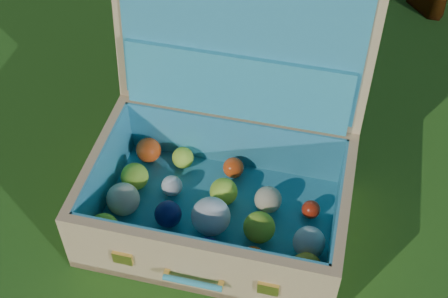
% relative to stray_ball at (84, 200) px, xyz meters
% --- Properties ---
extents(ground, '(60.00, 60.00, 0.00)m').
position_rel_stray_ball_xyz_m(ground, '(0.54, 0.17, -0.04)').
color(ground, '#215114').
rests_on(ground, ground).
extents(stray_ball, '(0.07, 0.07, 0.07)m').
position_rel_stray_ball_xyz_m(stray_ball, '(0.00, 0.00, 0.00)').
color(stray_ball, teal).
rests_on(stray_ball, ground).
extents(suitcase, '(0.64, 0.54, 0.60)m').
position_rel_stray_ball_xyz_m(suitcase, '(0.34, 0.11, 0.14)').
color(suitcase, tan).
rests_on(suitcase, ground).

